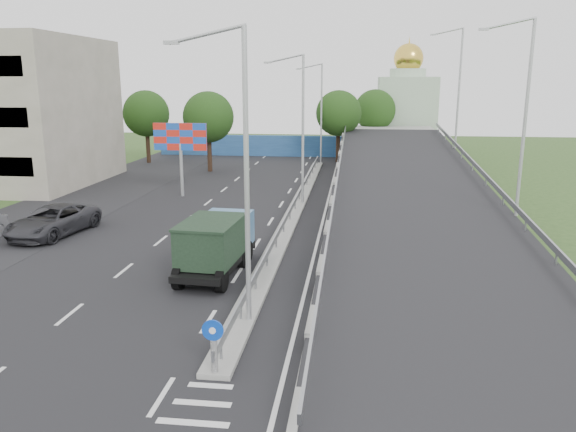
# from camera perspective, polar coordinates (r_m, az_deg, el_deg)

# --- Properties ---
(ground) EXTENTS (160.00, 160.00, 0.00)m
(ground) POSITION_cam_1_polar(r_m,az_deg,el_deg) (15.47, -9.54, -19.91)
(ground) COLOR #2D4C1E
(ground) RESTS_ON ground
(road_surface) EXTENTS (26.00, 90.00, 0.04)m
(road_surface) POSITION_cam_1_polar(r_m,az_deg,el_deg) (34.14, -5.01, -0.91)
(road_surface) COLOR black
(road_surface) RESTS_ON ground
(parking_strip) EXTENTS (8.00, 90.00, 0.05)m
(parking_strip) POSITION_cam_1_polar(r_m,az_deg,el_deg) (38.92, -24.09, -0.26)
(parking_strip) COLOR black
(parking_strip) RESTS_ON ground
(median) EXTENTS (1.00, 44.00, 0.20)m
(median) POSITION_cam_1_polar(r_m,az_deg,el_deg) (37.49, 0.73, 0.61)
(median) COLOR gray
(median) RESTS_ON ground
(overpass_ramp) EXTENTS (10.00, 50.00, 3.50)m
(overpass_ramp) POSITION_cam_1_polar(r_m,az_deg,el_deg) (37.12, 12.34, 2.77)
(overpass_ramp) COLOR gray
(overpass_ramp) RESTS_ON ground
(median_guardrail) EXTENTS (0.09, 44.00, 0.71)m
(median_guardrail) POSITION_cam_1_polar(r_m,az_deg,el_deg) (37.35, 0.73, 1.58)
(median_guardrail) COLOR gray
(median_guardrail) RESTS_ON median
(sign_bollard) EXTENTS (0.64, 0.23, 1.67)m
(sign_bollard) POSITION_cam_1_polar(r_m,az_deg,el_deg) (16.77, -7.56, -12.96)
(sign_bollard) COLOR black
(sign_bollard) RESTS_ON median
(lamp_post_near) EXTENTS (2.74, 0.18, 10.08)m
(lamp_post_near) POSITION_cam_1_polar(r_m,az_deg,el_deg) (18.92, -4.81, 5.36)
(lamp_post_near) COLOR #B2B5B7
(lamp_post_near) RESTS_ON median
(lamp_post_mid) EXTENTS (2.74, 0.18, 10.08)m
(lamp_post_mid) POSITION_cam_1_polar(r_m,az_deg,el_deg) (38.62, 1.25, 9.55)
(lamp_post_mid) COLOR #B2B5B7
(lamp_post_mid) RESTS_ON median
(lamp_post_far) EXTENTS (2.74, 0.18, 10.08)m
(lamp_post_far) POSITION_cam_1_polar(r_m,az_deg,el_deg) (58.52, 3.23, 10.89)
(lamp_post_far) COLOR #B2B5B7
(lamp_post_far) RESTS_ON median
(blue_wall) EXTENTS (30.00, 0.50, 2.40)m
(blue_wall) POSITION_cam_1_polar(r_m,az_deg,el_deg) (65.23, -0.11, 7.12)
(blue_wall) COLOR #244C85
(blue_wall) RESTS_ON ground
(church) EXTENTS (7.00, 7.00, 13.80)m
(church) POSITION_cam_1_polar(r_m,az_deg,el_deg) (72.66, 11.92, 10.74)
(church) COLOR #B2CCAD
(church) RESTS_ON ground
(billboard) EXTENTS (4.00, 0.24, 5.50)m
(billboard) POSITION_cam_1_polar(r_m,az_deg,el_deg) (42.57, -10.89, 7.49)
(billboard) COLOR #B2B5B7
(billboard) RESTS_ON ground
(tree_left_mid) EXTENTS (4.80, 4.80, 7.60)m
(tree_left_mid) POSITION_cam_1_polar(r_m,az_deg,el_deg) (54.26, -8.09, 9.90)
(tree_left_mid) COLOR black
(tree_left_mid) RESTS_ON ground
(tree_median_far) EXTENTS (4.80, 4.80, 7.60)m
(tree_median_far) POSITION_cam_1_polar(r_m,az_deg,el_deg) (60.46, 5.16, 10.34)
(tree_median_far) COLOR black
(tree_median_far) RESTS_ON ground
(tree_left_far) EXTENTS (4.80, 4.80, 7.60)m
(tree_left_far) POSITION_cam_1_polar(r_m,az_deg,el_deg) (61.47, -14.21, 10.04)
(tree_left_far) COLOR black
(tree_left_far) RESTS_ON ground
(tree_ramp_far) EXTENTS (4.80, 4.80, 7.60)m
(tree_ramp_far) POSITION_cam_1_polar(r_m,az_deg,el_deg) (67.45, 8.82, 10.56)
(tree_ramp_far) COLOR black
(tree_ramp_far) RESTS_ON ground
(dump_truck) EXTENTS (2.59, 6.07, 2.62)m
(dump_truck) POSITION_cam_1_polar(r_m,az_deg,el_deg) (25.44, -7.28, -2.63)
(dump_truck) COLOR black
(dump_truck) RESTS_ON ground
(parked_car_c) EXTENTS (3.62, 6.31, 1.66)m
(parked_car_c) POSITION_cam_1_polar(r_m,az_deg,el_deg) (34.29, -22.77, -0.44)
(parked_car_c) COLOR #2E2E32
(parked_car_c) RESTS_ON ground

